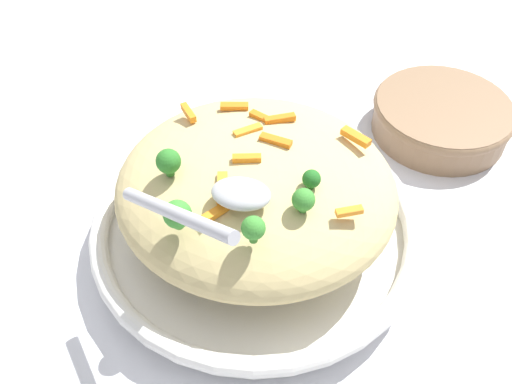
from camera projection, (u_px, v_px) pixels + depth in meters
The scene contains 21 objects.
ground_plane at pixel (256, 241), 0.66m from camera, with size 2.40×2.40×0.00m, color silver.
serving_bowl at pixel (256, 228), 0.64m from camera, with size 0.37×0.37×0.05m.
pasta_mound at pixel (256, 187), 0.59m from camera, with size 0.30×0.29×0.10m, color #D1BA7A.
carrot_piece_0 at pixel (248, 131), 0.58m from camera, with size 0.03×0.01×0.01m, color orange.
carrot_piece_1 at pixel (349, 211), 0.51m from camera, with size 0.03×0.01×0.01m, color orange.
carrot_piece_2 at pixel (219, 210), 0.51m from camera, with size 0.04×0.01×0.01m, color orange.
carrot_piece_3 at pixel (276, 140), 0.57m from camera, with size 0.03×0.01×0.01m, color orange.
carrot_piece_4 at pixel (261, 117), 0.60m from camera, with size 0.03×0.01×0.01m, color orange.
carrot_piece_5 at pixel (280, 119), 0.60m from camera, with size 0.03×0.01×0.01m, color orange.
carrot_piece_6 at pixel (234, 106), 0.62m from camera, with size 0.03×0.01×0.01m, color orange.
carrot_piece_7 at pixel (222, 188), 0.53m from camera, with size 0.04×0.01×0.01m, color orange.
carrot_piece_8 at pixel (247, 158), 0.55m from camera, with size 0.03×0.01×0.01m, color orange.
carrot_piece_9 at pixel (188, 113), 0.61m from camera, with size 0.03×0.01×0.01m, color orange.
carrot_piece_10 at pixel (356, 137), 0.58m from camera, with size 0.03×0.01×0.01m, color orange.
broccoli_floret_0 at pixel (177, 215), 0.49m from camera, with size 0.03×0.03×0.03m.
broccoli_floret_1 at pixel (168, 162), 0.54m from camera, with size 0.02×0.02×0.03m.
broccoli_floret_2 at pixel (303, 200), 0.51m from camera, with size 0.02×0.02×0.03m.
broccoli_floret_3 at pixel (253, 228), 0.48m from camera, with size 0.02×0.02×0.03m.
broccoli_floret_4 at pixel (311, 179), 0.53m from camera, with size 0.02×0.02×0.02m.
serving_spoon at pixel (217, 200), 0.49m from camera, with size 0.13×0.12×0.07m.
companion_bowl at pixel (442, 116), 0.78m from camera, with size 0.19×0.19×0.05m.
Camera 1 is at (0.09, -0.40, 0.52)m, focal length 39.10 mm.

